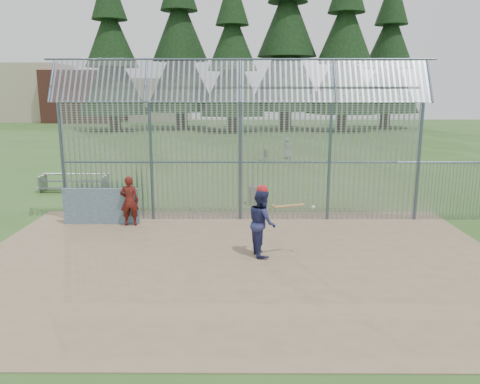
{
  "coord_description": "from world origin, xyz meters",
  "views": [
    {
      "loc": [
        0.07,
        -12.08,
        4.37
      ],
      "look_at": [
        0.0,
        2.0,
        1.3
      ],
      "focal_mm": 35.0,
      "sensor_mm": 36.0,
      "label": 1
    }
  ],
  "objects_px": {
    "trash_can": "(254,195)",
    "onlooker": "(129,201)",
    "dugout_wall": "(101,206)",
    "batter": "(262,222)",
    "bleacher": "(74,182)"
  },
  "relations": [
    {
      "from": "dugout_wall",
      "to": "trash_can",
      "type": "bearing_deg",
      "value": 28.41
    },
    {
      "from": "dugout_wall",
      "to": "batter",
      "type": "xyz_separation_m",
      "value": [
        5.2,
        -2.97,
        0.3
      ]
    },
    {
      "from": "batter",
      "to": "onlooker",
      "type": "bearing_deg",
      "value": 43.47
    },
    {
      "from": "trash_can",
      "to": "batter",
      "type": "bearing_deg",
      "value": -89.43
    },
    {
      "from": "batter",
      "to": "onlooker",
      "type": "xyz_separation_m",
      "value": [
        -4.21,
        2.8,
        -0.08
      ]
    },
    {
      "from": "dugout_wall",
      "to": "trash_can",
      "type": "relative_size",
      "value": 3.05
    },
    {
      "from": "onlooker",
      "to": "bleacher",
      "type": "distance_m",
      "value": 6.6
    },
    {
      "from": "batter",
      "to": "trash_can",
      "type": "height_order",
      "value": "batter"
    },
    {
      "from": "dugout_wall",
      "to": "batter",
      "type": "distance_m",
      "value": 5.99
    },
    {
      "from": "trash_can",
      "to": "bleacher",
      "type": "xyz_separation_m",
      "value": [
        -7.9,
        2.46,
        0.03
      ]
    },
    {
      "from": "trash_can",
      "to": "bleacher",
      "type": "height_order",
      "value": "trash_can"
    },
    {
      "from": "bleacher",
      "to": "dugout_wall",
      "type": "bearing_deg",
      "value": -62.24
    },
    {
      "from": "trash_can",
      "to": "onlooker",
      "type": "bearing_deg",
      "value": -144.59
    },
    {
      "from": "batter",
      "to": "bleacher",
      "type": "bearing_deg",
      "value": 31.19
    },
    {
      "from": "onlooker",
      "to": "trash_can",
      "type": "height_order",
      "value": "onlooker"
    }
  ]
}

